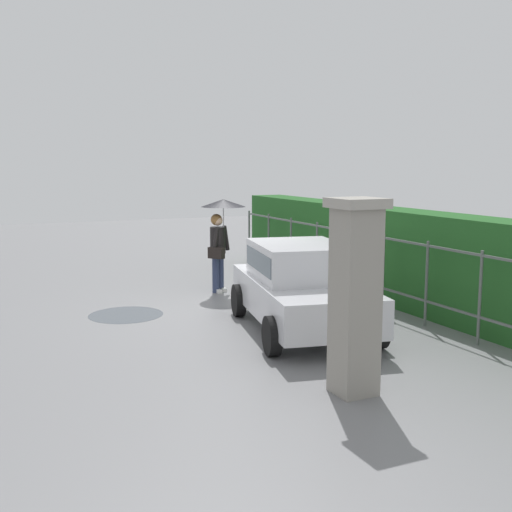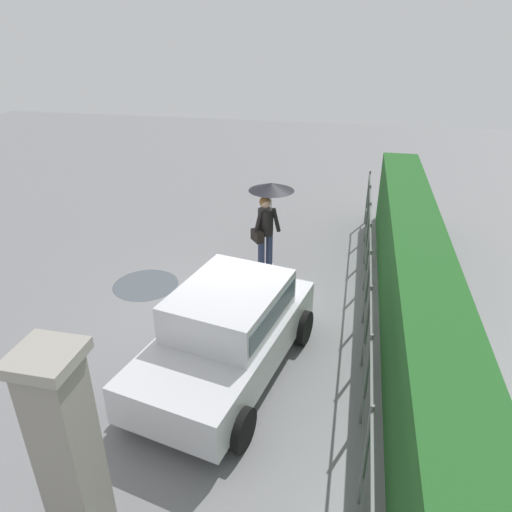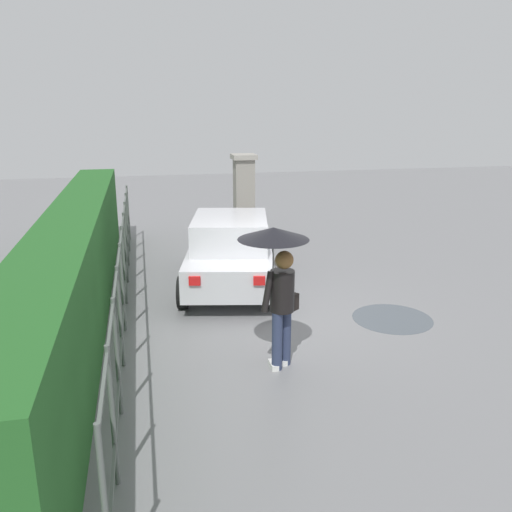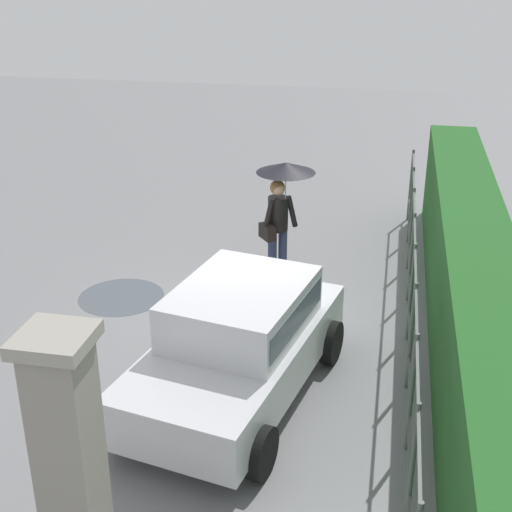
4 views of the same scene
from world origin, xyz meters
name	(u,v)px [view 3 (image 3 of 4)]	position (x,y,z in m)	size (l,w,h in m)	color
ground_plane	(270,317)	(0.00, 0.00, 0.00)	(40.00, 40.00, 0.00)	slate
car	(231,249)	(1.79, 0.40, 0.80)	(3.96, 2.44, 1.48)	silver
pedestrian	(278,268)	(-1.77, 0.34, 1.48)	(0.97, 0.97, 2.05)	#2D3856
gate_pillar	(244,201)	(4.71, -0.44, 1.24)	(0.60, 0.60, 2.42)	gray
fence_section	(123,272)	(0.60, 2.49, 0.83)	(11.41, 0.05, 1.50)	#59605B
hedge_row	(77,268)	(0.60, 3.25, 0.95)	(12.36, 0.90, 1.90)	#235B23
puddle_near	(392,318)	(-0.51, -2.08, 0.00)	(1.39, 1.39, 0.00)	#4C545B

